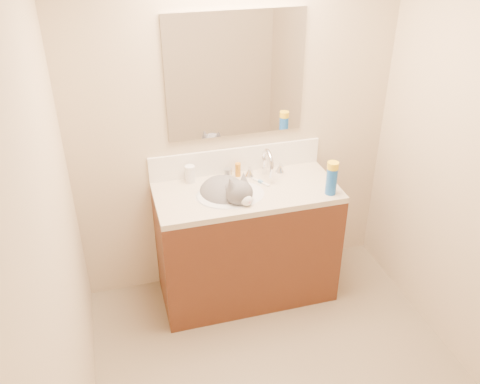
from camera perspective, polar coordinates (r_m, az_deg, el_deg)
room_shell at (r=2.21m, az=8.01°, el=2.13°), size 2.24×2.54×2.52m
vanity_cabinet at (r=3.56m, az=0.72°, el=-6.02°), size 1.20×0.55×0.82m
counter_slab at (r=3.32m, az=0.76°, el=-0.03°), size 1.20×0.55×0.04m
basin at (r=3.29m, az=-1.10°, el=-1.32°), size 0.45×0.36×0.14m
faucet at (r=3.43m, az=3.02°, el=3.02°), size 0.28×0.20×0.21m
cat at (r=3.29m, az=-1.49°, el=-0.34°), size 0.46×0.49×0.34m
backsplash at (r=3.49m, az=-0.44°, el=3.63°), size 1.20×0.02×0.18m
mirror at (r=3.27m, az=-0.48°, el=12.91°), size 0.90×0.02×0.80m
pill_bottle at (r=3.39m, az=-5.62°, el=2.02°), size 0.08×0.08×0.12m
pill_label at (r=3.40m, az=-5.61°, el=1.81°), size 0.08×0.08×0.04m
silver_jar at (r=3.45m, az=-1.36°, el=2.19°), size 0.06×0.06×0.06m
amber_bottle at (r=3.45m, az=-0.24°, el=2.52°), size 0.05×0.05×0.10m
toothbrush at (r=3.39m, az=2.32°, el=1.12°), size 0.09×0.14×0.01m
toothbrush_head at (r=3.39m, az=2.33°, el=1.17°), size 0.03×0.04×0.02m
spray_can at (r=3.27m, az=10.24°, el=1.30°), size 0.09×0.09×0.19m
spray_cap at (r=3.23m, az=10.40°, el=2.94°), size 0.09×0.09×0.04m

